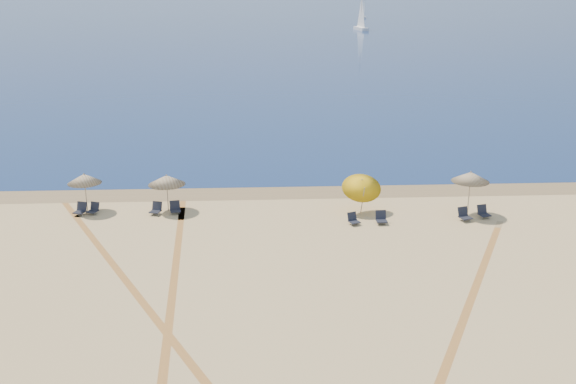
% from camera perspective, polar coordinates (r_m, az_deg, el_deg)
% --- Properties ---
extents(ocean, '(500.00, 500.00, 0.00)m').
position_cam_1_polar(ocean, '(241.84, -2.57, 15.03)').
color(ocean, '#0C2151').
rests_on(ocean, ground).
extents(wet_sand, '(500.00, 500.00, 0.00)m').
position_cam_1_polar(wet_sand, '(42.64, -0.27, 0.02)').
color(wet_sand, olive).
rests_on(wet_sand, ground).
extents(umbrella_1, '(1.93, 1.93, 2.35)m').
position_cam_1_polar(umbrella_1, '(40.28, -16.93, 1.10)').
color(umbrella_1, gray).
rests_on(umbrella_1, ground).
extents(umbrella_2, '(2.15, 2.15, 2.23)m').
position_cam_1_polar(umbrella_2, '(39.32, -10.28, 1.02)').
color(umbrella_2, gray).
rests_on(umbrella_2, ground).
extents(umbrella_3, '(2.26, 2.24, 2.53)m').
position_cam_1_polar(umbrella_3, '(38.59, 6.30, 0.63)').
color(umbrella_3, gray).
rests_on(umbrella_3, ground).
extents(umbrella_4, '(2.14, 2.14, 2.62)m').
position_cam_1_polar(umbrella_4, '(39.33, 15.26, 1.26)').
color(umbrella_4, gray).
rests_on(umbrella_4, ground).
extents(chair_2, '(0.77, 0.84, 0.72)m').
position_cam_1_polar(chair_2, '(40.37, -17.22, -1.42)').
color(chair_2, black).
rests_on(chair_2, ground).
extents(chair_3, '(0.75, 0.80, 0.66)m').
position_cam_1_polar(chair_3, '(40.33, -16.20, -1.38)').
color(chair_3, black).
rests_on(chair_3, ground).
extents(chair_4, '(0.75, 0.82, 0.70)m').
position_cam_1_polar(chair_4, '(39.41, -11.15, -1.42)').
color(chair_4, black).
rests_on(chair_4, ground).
extents(chair_5, '(0.70, 0.78, 0.70)m').
position_cam_1_polar(chair_5, '(39.36, -9.58, -1.34)').
color(chair_5, black).
rests_on(chair_5, ground).
extents(chair_6, '(0.73, 0.78, 0.65)m').
position_cam_1_polar(chair_6, '(37.31, 5.57, -2.32)').
color(chair_6, black).
rests_on(chair_6, ground).
extents(chair_7, '(0.60, 0.70, 0.71)m').
position_cam_1_polar(chair_7, '(37.60, 7.93, -2.20)').
color(chair_7, black).
rests_on(chair_7, ground).
extents(chair_8, '(0.80, 0.87, 0.73)m').
position_cam_1_polar(chair_8, '(38.98, 14.76, -1.88)').
color(chair_8, black).
rests_on(chair_8, ground).
extents(chair_9, '(0.75, 0.82, 0.71)m').
position_cam_1_polar(chair_9, '(39.73, 16.27, -1.65)').
color(chair_9, black).
rests_on(chair_9, ground).
extents(sailboat_0, '(2.85, 6.71, 9.70)m').
position_cam_1_polar(sailboat_0, '(166.82, 6.25, 14.53)').
color(sailboat_0, white).
rests_on(sailboat_0, ocean).
extents(sailboat_1, '(1.62, 4.47, 6.51)m').
position_cam_1_polar(sailboat_1, '(210.73, 6.48, 15.01)').
color(sailboat_1, white).
rests_on(sailboat_1, ocean).
extents(tire_tracks, '(51.68, 45.76, 0.00)m').
position_cam_1_polar(tire_tracks, '(29.01, -4.51, -9.15)').
color(tire_tracks, tan).
rests_on(tire_tracks, ground).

